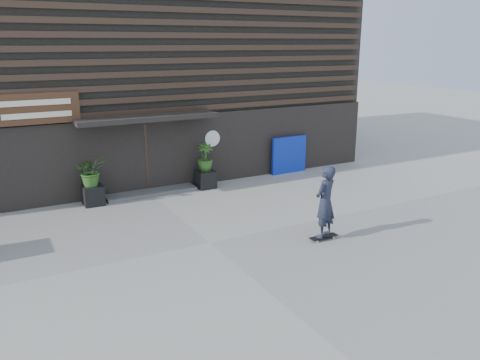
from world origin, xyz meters
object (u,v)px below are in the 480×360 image
planter_pot_right (206,179)px  blue_tarp (289,155)px  planter_pot_left (93,195)px  skateboarder (325,202)px

planter_pot_right → blue_tarp: 3.67m
planter_pot_left → blue_tarp: (7.43, 0.30, 0.40)m
planter_pot_left → planter_pot_right: size_ratio=1.00×
planter_pot_left → blue_tarp: size_ratio=0.40×
planter_pot_right → skateboarder: size_ratio=0.31×
blue_tarp → skateboarder: bearing=-117.9°
planter_pot_left → skateboarder: (4.54, -5.60, 0.71)m
planter_pot_right → skateboarder: skateboarder is taller
planter_pot_left → blue_tarp: blue_tarp is taller
planter_pot_left → planter_pot_right: bearing=0.0°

